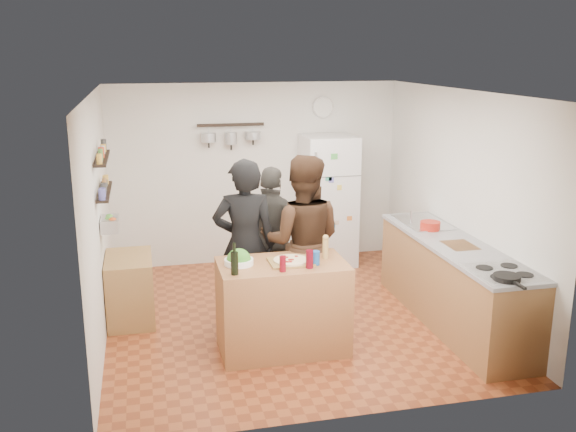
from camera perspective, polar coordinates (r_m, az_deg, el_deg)
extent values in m
plane|color=brown|center=(7.33, 0.18, -8.92)|extent=(4.20, 4.20, 0.00)
plane|color=white|center=(6.74, 0.19, 10.97)|extent=(4.20, 4.20, 0.00)
plane|color=silver|center=(8.94, -2.88, 3.76)|extent=(4.00, 0.00, 4.00)
plane|color=silver|center=(6.78, -16.52, -0.34)|extent=(0.00, 4.20, 4.20)
plane|color=silver|center=(7.63, 14.99, 1.39)|extent=(0.00, 4.20, 4.20)
cube|color=#9A6138|center=(6.42, -0.49, -8.04)|extent=(1.25, 0.72, 0.91)
cube|color=olive|center=(6.25, 0.25, -4.11)|extent=(0.42, 0.34, 0.02)
cylinder|color=beige|center=(6.25, 0.25, -3.95)|extent=(0.34, 0.34, 0.02)
cylinder|color=white|center=(6.22, -4.39, -4.07)|extent=(0.28, 0.28, 0.06)
cylinder|color=black|center=(5.94, -4.78, -4.22)|extent=(0.07, 0.07, 0.21)
cylinder|color=#610812|center=(6.00, -0.48, -4.27)|extent=(0.06, 0.06, 0.15)
cylinder|color=#500612|center=(6.10, 1.93, -3.85)|extent=(0.07, 0.07, 0.18)
cylinder|color=#A88246|center=(6.38, 3.35, -2.93)|extent=(0.06, 0.06, 0.19)
cylinder|color=navy|center=(6.20, 2.45, -3.75)|extent=(0.08, 0.08, 0.14)
imported|color=black|center=(6.78, -3.86, -2.59)|extent=(0.73, 0.53, 1.85)
imported|color=black|center=(6.84, 1.25, -2.31)|extent=(1.08, 0.95, 1.87)
imported|color=#302E2B|center=(7.30, -1.38, -2.06)|extent=(1.05, 0.84, 1.67)
cube|color=#9E7042|center=(7.25, 14.47, -5.87)|extent=(0.63, 2.63, 0.90)
cube|color=white|center=(6.32, 18.65, -4.79)|extent=(0.60, 0.62, 0.02)
cylinder|color=black|center=(6.10, 18.87, -5.20)|extent=(0.24, 0.24, 0.05)
cube|color=silver|center=(7.84, 11.87, -0.60)|extent=(0.50, 0.80, 0.03)
cube|color=brown|center=(7.03, 15.04, -2.59)|extent=(0.30, 0.40, 0.02)
cylinder|color=red|center=(7.53, 12.53, -0.84)|extent=(0.23, 0.23, 0.10)
cube|color=white|center=(8.90, 3.58, 1.39)|extent=(0.70, 0.68, 1.80)
cylinder|color=silver|center=(9.01, 3.11, 9.62)|extent=(0.30, 0.03, 0.30)
cube|color=black|center=(6.91, -16.00, 2.11)|extent=(0.12, 1.00, 0.02)
cube|color=black|center=(6.85, -16.20, 4.97)|extent=(0.12, 1.00, 0.02)
cube|color=silver|center=(6.99, -15.55, -0.68)|extent=(0.18, 0.35, 0.14)
cube|color=#A27844|center=(7.33, -13.85, -6.29)|extent=(0.50, 0.80, 0.73)
cube|color=black|center=(8.69, -5.12, 8.08)|extent=(0.90, 0.04, 0.04)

